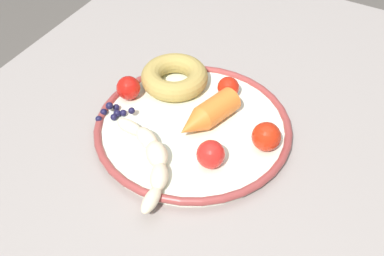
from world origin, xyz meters
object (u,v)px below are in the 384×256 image
object	(u,v)px
tomato_extra	(228,87)
plate	(192,129)
tomato_mid	(128,88)
tomato_far	(266,137)
blueberry_pile	(115,113)
tomato_near	(211,154)
dining_table	(188,174)
donut	(175,77)
carrot_orange	(207,115)
banana	(151,157)

from	to	relation	value
tomato_extra	plate	bearing A→B (deg)	171.55
tomato_mid	tomato_far	size ratio (longest dim) A/B	0.90
blueberry_pile	tomato_near	xyz separation A→B (m)	(-0.02, -0.17, 0.01)
tomato_near	dining_table	bearing A→B (deg)	51.04
tomato_near	tomato_extra	world-z (taller)	tomato_near
tomato_mid	tomato_far	distance (m)	0.24
dining_table	tomato_near	distance (m)	0.16
blueberry_pile	tomato_extra	size ratio (longest dim) A/B	1.51
tomato_far	tomato_extra	world-z (taller)	tomato_far
blueberry_pile	donut	bearing A→B (deg)	-19.87
blueberry_pile	tomato_far	bearing A→B (deg)	-77.10
tomato_mid	tomato_near	bearing A→B (deg)	-109.94
tomato_mid	tomato_extra	size ratio (longest dim) A/B	1.10
plate	carrot_orange	bearing A→B (deg)	-43.33
tomato_near	tomato_mid	distance (m)	0.19
tomato_near	tomato_mid	bearing A→B (deg)	70.06
plate	donut	size ratio (longest dim) A/B	2.73
dining_table	carrot_orange	xyz separation A→B (m)	(0.01, -0.03, 0.13)
carrot_orange	tomato_extra	world-z (taller)	carrot_orange
plate	donut	xyz separation A→B (m)	(0.08, 0.07, 0.02)
banana	carrot_orange	distance (m)	0.11
plate	tomato_mid	xyz separation A→B (m)	(0.01, 0.12, 0.02)
dining_table	tomato_far	distance (m)	0.18
donut	blueberry_pile	world-z (taller)	donut
tomato_near	tomato_far	bearing A→B (deg)	-37.93
plate	tomato_extra	world-z (taller)	tomato_extra
blueberry_pile	tomato_extra	distance (m)	0.18
banana	plate	bearing A→B (deg)	-9.65
banana	blueberry_pile	bearing A→B (deg)	60.87
plate	tomato_far	world-z (taller)	tomato_far
plate	tomato_extra	xyz separation A→B (m)	(0.09, -0.01, 0.02)
blueberry_pile	tomato_near	distance (m)	0.17
banana	tomato_near	xyz separation A→B (m)	(0.04, -0.07, 0.01)
blueberry_pile	tomato_mid	distance (m)	0.05
plate	tomato_near	xyz separation A→B (m)	(-0.05, -0.06, 0.02)
blueberry_pile	carrot_orange	bearing A→B (deg)	-68.22
tomato_extra	tomato_far	bearing A→B (deg)	-128.04
dining_table	tomato_extra	distance (m)	0.16
dining_table	banana	size ratio (longest dim) A/B	7.15
banana	carrot_orange	size ratio (longest dim) A/B	1.20
dining_table	tomato_extra	world-z (taller)	tomato_extra
tomato_far	banana	bearing A→B (deg)	130.13
plate	tomato_far	xyz separation A→B (m)	(0.02, -0.11, 0.02)
banana	donut	xyz separation A→B (m)	(0.17, 0.06, 0.00)
donut	tomato_extra	xyz separation A→B (m)	(0.02, -0.09, 0.00)
banana	carrot_orange	xyz separation A→B (m)	(0.11, -0.03, 0.01)
carrot_orange	donut	bearing A→B (deg)	57.09
carrot_orange	donut	distance (m)	0.11
plate	donut	bearing A→B (deg)	44.55
banana	tomato_far	size ratio (longest dim) A/B	3.25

